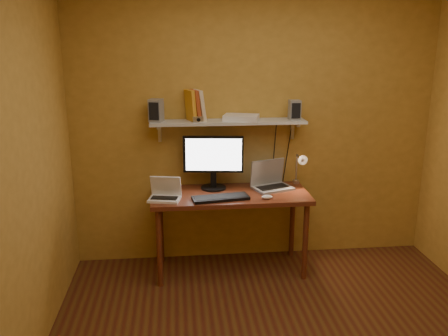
{
  "coord_description": "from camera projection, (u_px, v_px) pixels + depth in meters",
  "views": [
    {
      "loc": [
        -0.73,
        -2.72,
        2.1
      ],
      "look_at": [
        -0.33,
        1.18,
        1.01
      ],
      "focal_mm": 38.0,
      "sensor_mm": 36.0,
      "label": 1
    }
  ],
  "objects": [
    {
      "name": "room",
      "position": [
        298.0,
        173.0,
        2.89
      ],
      "size": [
        3.44,
        3.24,
        2.64
      ],
      "color": "#563316",
      "rests_on": "ground"
    },
    {
      "name": "desk",
      "position": [
        230.0,
        202.0,
        4.26
      ],
      "size": [
        1.4,
        0.6,
        0.75
      ],
      "color": "#622E17",
      "rests_on": "ground"
    },
    {
      "name": "wall_shelf",
      "position": [
        228.0,
        122.0,
        4.26
      ],
      "size": [
        1.4,
        0.25,
        0.21
      ],
      "color": "silver",
      "rests_on": "room"
    },
    {
      "name": "monitor",
      "position": [
        213.0,
        160.0,
        4.3
      ],
      "size": [
        0.55,
        0.26,
        0.49
      ],
      "rotation": [
        0.0,
        0.0,
        -0.12
      ],
      "color": "black",
      "rests_on": "desk"
    },
    {
      "name": "laptop",
      "position": [
        270.0,
        181.0,
        4.38
      ],
      "size": [
        0.41,
        0.35,
        0.26
      ],
      "rotation": [
        0.0,
        0.0,
        0.35
      ],
      "color": "gray",
      "rests_on": "desk"
    },
    {
      "name": "netbook",
      "position": [
        165.0,
        193.0,
        4.07
      ],
      "size": [
        0.3,
        0.24,
        0.2
      ],
      "rotation": [
        0.0,
        0.0,
        -0.21
      ],
      "color": "white",
      "rests_on": "desk"
    },
    {
      "name": "keyboard",
      "position": [
        221.0,
        198.0,
        4.08
      ],
      "size": [
        0.51,
        0.23,
        0.03
      ],
      "primitive_type": "cube",
      "rotation": [
        0.0,
        0.0,
        0.15
      ],
      "color": "black",
      "rests_on": "desk"
    },
    {
      "name": "mouse",
      "position": [
        267.0,
        197.0,
        4.09
      ],
      "size": [
        0.1,
        0.07,
        0.03
      ],
      "primitive_type": "ellipsoid",
      "rotation": [
        0.0,
        0.0,
        0.04
      ],
      "color": "white",
      "rests_on": "desk"
    },
    {
      "name": "desk_lamp",
      "position": [
        300.0,
        165.0,
        4.37
      ],
      "size": [
        0.09,
        0.23,
        0.38
      ],
      "color": "silver",
      "rests_on": "desk"
    },
    {
      "name": "speaker_left",
      "position": [
        156.0,
        110.0,
        4.18
      ],
      "size": [
        0.14,
        0.14,
        0.2
      ],
      "primitive_type": "cube",
      "rotation": [
        0.0,
        0.0,
        -0.32
      ],
      "color": "gray",
      "rests_on": "wall_shelf"
    },
    {
      "name": "speaker_right",
      "position": [
        295.0,
        110.0,
        4.28
      ],
      "size": [
        0.1,
        0.1,
        0.18
      ],
      "primitive_type": "cube",
      "rotation": [
        0.0,
        0.0,
        0.02
      ],
      "color": "gray",
      "rests_on": "wall_shelf"
    },
    {
      "name": "books",
      "position": [
        195.0,
        106.0,
        4.2
      ],
      "size": [
        0.2,
        0.2,
        0.28
      ],
      "color": "orange",
      "rests_on": "wall_shelf"
    },
    {
      "name": "shelf_camera",
      "position": [
        198.0,
        120.0,
        4.15
      ],
      "size": [
        0.09,
        0.05,
        0.05
      ],
      "color": "silver",
      "rests_on": "wall_shelf"
    },
    {
      "name": "router",
      "position": [
        241.0,
        117.0,
        4.26
      ],
      "size": [
        0.35,
        0.28,
        0.05
      ],
      "primitive_type": "cube",
      "rotation": [
        0.0,
        0.0,
        -0.3
      ],
      "color": "white",
      "rests_on": "wall_shelf"
    }
  ]
}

